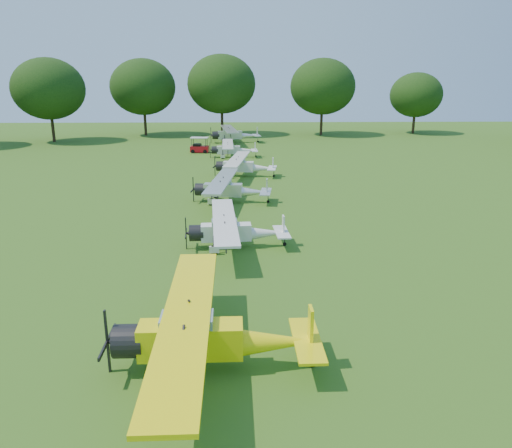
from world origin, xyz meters
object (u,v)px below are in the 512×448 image
Objects in this scene: aircraft_7 at (234,134)px; golf_cart at (199,147)px; aircraft_5 at (243,165)px; aircraft_3 at (234,229)px; aircraft_2 at (207,334)px; aircraft_6 at (232,149)px; aircraft_4 at (229,188)px.

aircraft_7 is 4.83× the size of golf_cart.
golf_cart reaches higher than aircraft_5.
aircraft_3 is 21.11m from aircraft_5.
aircraft_2 reaches higher than golf_cart.
golf_cart is (-4.25, 49.37, -0.67)m from aircraft_2.
aircraft_6 is 3.81× the size of golf_cart.
aircraft_7 reaches higher than aircraft_3.
aircraft_3 is 3.93× the size of golf_cart.
aircraft_2 is 12.44m from aircraft_3.
aircraft_7 is 10.48m from golf_cart.
aircraft_2 is 49.55m from golf_cart.
aircraft_7 is (-1.29, 25.39, 0.22)m from aircraft_5.
aircraft_5 is 1.06× the size of aircraft_6.
aircraft_2 is 45.38m from aircraft_6.
aircraft_7 is at bearing 89.16° from aircraft_2.
aircraft_4 is at bearing -91.38° from aircraft_6.
aircraft_5 reaches higher than aircraft_3.
aircraft_3 is 0.81× the size of aircraft_7.
aircraft_2 is 4.72× the size of golf_cart.
aircraft_4 is 1.07× the size of aircraft_6.
aircraft_3 is at bearing -76.40° from golf_cart.
aircraft_5 is at bearing -85.61° from aircraft_6.
golf_cart is (-4.27, -9.54, -0.69)m from aircraft_7.
aircraft_6 is 5.87m from golf_cart.
aircraft_4 is 1.01× the size of aircraft_5.
aircraft_5 is (1.13, 10.37, -0.01)m from aircraft_4.
aircraft_7 is (-0.69, 46.49, 0.25)m from aircraft_3.
aircraft_6 is (0.03, 45.37, -0.26)m from aircraft_2.
aircraft_2 is at bearing -79.12° from golf_cart.
aircraft_2 is at bearing -97.06° from aircraft_3.
aircraft_5 is at bearing 90.25° from aircraft_4.
aircraft_7 reaches higher than aircraft_5.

